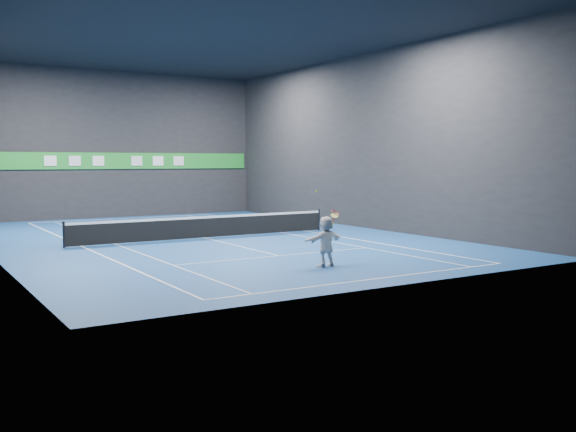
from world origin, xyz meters
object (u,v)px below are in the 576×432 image
tennis_ball (317,191)px  tennis_racket (335,214)px  player (326,241)px  tennis_net (206,226)px

tennis_ball → tennis_racket: bearing=-0.7°
player → tennis_net: (-0.11, 9.24, -0.29)m
tennis_net → player: bearing=-89.3°
player → tennis_ball: size_ratio=23.25×
player → tennis_ball: bearing=-17.2°
player → tennis_net: player is taller
tennis_ball → tennis_net: 9.39m
player → tennis_ball: (-0.33, 0.06, 1.65)m
player → tennis_ball: tennis_ball is taller
player → tennis_net: 9.25m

